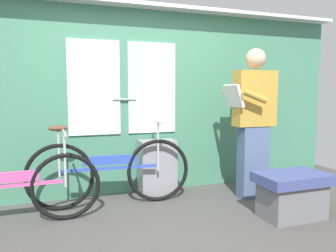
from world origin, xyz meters
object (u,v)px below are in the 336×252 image
Objects in this scene: passenger_reading_newspaper at (253,120)px; trash_bin_by_wall at (157,168)px; bench_seat_corner at (292,194)px; bicycle_leaning_behind at (110,172)px; bicycle_near_door at (5,190)px.

passenger_reading_newspaper reaches higher than trash_bin_by_wall.
trash_bin_by_wall is at bearing 132.30° from bench_seat_corner.
bicycle_leaning_behind reaches higher than bench_seat_corner.
passenger_reading_newspaper is 1.28m from trash_bin_by_wall.
trash_bin_by_wall is (1.61, 0.47, -0.02)m from bicycle_near_door.
bicycle_near_door is 2.74m from bench_seat_corner.
bicycle_leaning_behind is 1.90m from bench_seat_corner.
trash_bin_by_wall is at bearing -22.53° from passenger_reading_newspaper.
bicycle_leaning_behind is (1.01, 0.27, 0.03)m from bicycle_near_door.
bicycle_leaning_behind reaches higher than bicycle_near_door.
bicycle_near_door is 2.56× the size of trash_bin_by_wall.
bicycle_near_door is at bearing -163.75° from trash_bin_by_wall.
passenger_reading_newspaper is (1.64, -0.26, 0.54)m from bicycle_leaning_behind.
trash_bin_by_wall is at bearing 15.02° from bicycle_near_door.
bicycle_near_door is at bearing 1.72° from passenger_reading_newspaper.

